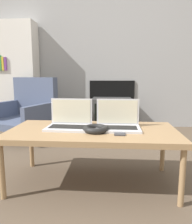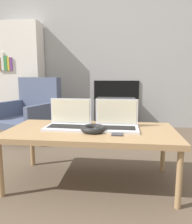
# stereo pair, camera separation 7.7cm
# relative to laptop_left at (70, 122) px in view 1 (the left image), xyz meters

# --- Properties ---
(ground_plane) EXTENTS (14.00, 14.00, 0.00)m
(ground_plane) POSITION_rel_laptop_left_xyz_m (0.18, -0.34, -0.45)
(ground_plane) COLOR brown
(wall_back) EXTENTS (7.00, 0.08, 2.60)m
(wall_back) POSITION_rel_laptop_left_xyz_m (0.18, 1.85, 0.84)
(wall_back) COLOR #999999
(wall_back) RESTS_ON ground_plane
(table) EXTENTS (1.19, 0.59, 0.40)m
(table) POSITION_rel_laptop_left_xyz_m (0.18, -0.05, -0.08)
(table) COLOR #9E7A51
(table) RESTS_ON ground_plane
(laptop_left) EXTENTS (0.32, 0.24, 0.21)m
(laptop_left) POSITION_rel_laptop_left_xyz_m (0.00, 0.00, 0.00)
(laptop_left) COLOR silver
(laptop_left) RESTS_ON table
(laptop_right) EXTENTS (0.32, 0.22, 0.21)m
(laptop_right) POSITION_rel_laptop_left_xyz_m (0.35, 0.00, 0.00)
(laptop_right) COLOR silver
(laptop_right) RESTS_ON table
(headphones) EXTENTS (0.18, 0.18, 0.04)m
(headphones) POSITION_rel_laptop_left_xyz_m (0.20, -0.11, -0.02)
(headphones) COLOR black
(headphones) RESTS_ON table
(phone) EXTENTS (0.07, 0.12, 0.01)m
(phone) POSITION_rel_laptop_left_xyz_m (0.36, -0.14, -0.04)
(phone) COLOR #333338
(phone) RESTS_ON table
(tv) EXTENTS (0.56, 0.45, 0.46)m
(tv) POSITION_rel_laptop_left_xyz_m (0.30, 1.58, -0.22)
(tv) COLOR #383838
(tv) RESTS_ON ground_plane
(armchair) EXTENTS (0.84, 0.84, 0.76)m
(armchair) POSITION_rel_laptop_left_xyz_m (-0.77, 1.13, -0.10)
(armchair) COLOR #47516B
(armchair) RESTS_ON ground_plane
(bookshelf) EXTENTS (0.65, 0.32, 1.55)m
(bookshelf) POSITION_rel_laptop_left_xyz_m (-1.14, 1.65, 0.33)
(bookshelf) COLOR silver
(bookshelf) RESTS_ON ground_plane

